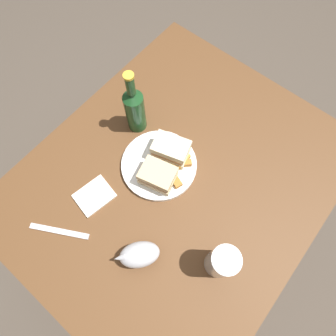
# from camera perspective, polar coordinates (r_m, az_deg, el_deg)

# --- Properties ---
(ground_plane) EXTENTS (6.00, 6.00, 0.00)m
(ground_plane) POSITION_cam_1_polar(r_m,az_deg,el_deg) (1.63, 1.03, -10.86)
(ground_plane) COLOR #4C4238
(dining_table) EXTENTS (1.04, 0.87, 0.74)m
(dining_table) POSITION_cam_1_polar(r_m,az_deg,el_deg) (1.27, 1.31, -7.62)
(dining_table) COLOR brown
(dining_table) RESTS_ON ground
(plate) EXTENTS (0.24, 0.24, 0.02)m
(plate) POSITION_cam_1_polar(r_m,az_deg,el_deg) (0.93, -1.79, 0.65)
(plate) COLOR white
(plate) RESTS_ON dining_table
(sandwich_half_left) EXTENTS (0.10, 0.12, 0.06)m
(sandwich_half_left) POSITION_cam_1_polar(r_m,az_deg,el_deg) (0.87, -2.02, -1.48)
(sandwich_half_left) COLOR #CCB284
(sandwich_half_left) RESTS_ON plate
(sandwich_half_right) EXTENTS (0.10, 0.13, 0.07)m
(sandwich_half_right) POSITION_cam_1_polar(r_m,az_deg,el_deg) (0.90, 0.58, 3.67)
(sandwich_half_right) COLOR beige
(sandwich_half_right) RESTS_ON plate
(potato_wedge_front) EXTENTS (0.05, 0.02, 0.02)m
(potato_wedge_front) POSITION_cam_1_polar(r_m,az_deg,el_deg) (0.91, 3.07, 1.43)
(potato_wedge_front) COLOR gold
(potato_wedge_front) RESTS_ON plate
(potato_wedge_middle) EXTENTS (0.05, 0.04, 0.02)m
(potato_wedge_middle) POSITION_cam_1_polar(r_m,az_deg,el_deg) (0.89, -1.04, -1.48)
(potato_wedge_middle) COLOR #B77F33
(potato_wedge_middle) RESTS_ON plate
(potato_wedge_back) EXTENTS (0.05, 0.05, 0.02)m
(potato_wedge_back) POSITION_cam_1_polar(r_m,az_deg,el_deg) (0.91, 2.95, 0.90)
(potato_wedge_back) COLOR #AD702D
(potato_wedge_back) RESTS_ON plate
(potato_wedge_left_edge) EXTENTS (0.05, 0.05, 0.01)m
(potato_wedge_left_edge) POSITION_cam_1_polar(r_m,az_deg,el_deg) (0.91, 1.30, 0.87)
(potato_wedge_left_edge) COLOR gold
(potato_wedge_left_edge) RESTS_ON plate
(potato_wedge_right_edge) EXTENTS (0.04, 0.05, 0.02)m
(potato_wedge_right_edge) POSITION_cam_1_polar(r_m,az_deg,el_deg) (0.89, 1.44, -2.43)
(potato_wedge_right_edge) COLOR #AD702D
(potato_wedge_right_edge) RESTS_ON plate
(pint_glass) EXTENTS (0.07, 0.07, 0.15)m
(pint_glass) POSITION_cam_1_polar(r_m,az_deg,el_deg) (0.81, 10.44, -17.89)
(pint_glass) COLOR white
(pint_glass) RESTS_ON dining_table
(gravy_boat) EXTENTS (0.13, 0.13, 0.07)m
(gravy_boat) POSITION_cam_1_polar(r_m,az_deg,el_deg) (0.83, -5.75, -16.70)
(gravy_boat) COLOR #B7B7BC
(gravy_boat) RESTS_ON dining_table
(cider_bottle) EXTENTS (0.06, 0.06, 0.25)m
(cider_bottle) POSITION_cam_1_polar(r_m,az_deg,el_deg) (0.93, -6.62, 11.65)
(cider_bottle) COLOR #19421E
(cider_bottle) RESTS_ON dining_table
(napkin) EXTENTS (0.13, 0.11, 0.01)m
(napkin) POSITION_cam_1_polar(r_m,az_deg,el_deg) (0.92, -14.38, -5.34)
(napkin) COLOR silver
(napkin) RESTS_ON dining_table
(fork) EXTENTS (0.10, 0.17, 0.01)m
(fork) POSITION_cam_1_polar(r_m,az_deg,el_deg) (0.93, -20.71, -11.63)
(fork) COLOR silver
(fork) RESTS_ON dining_table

